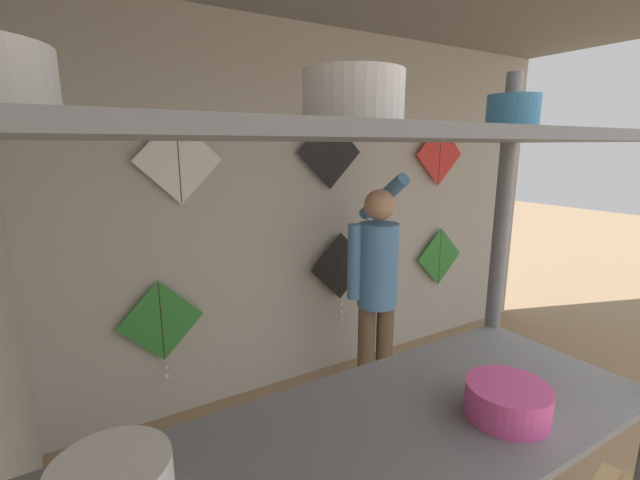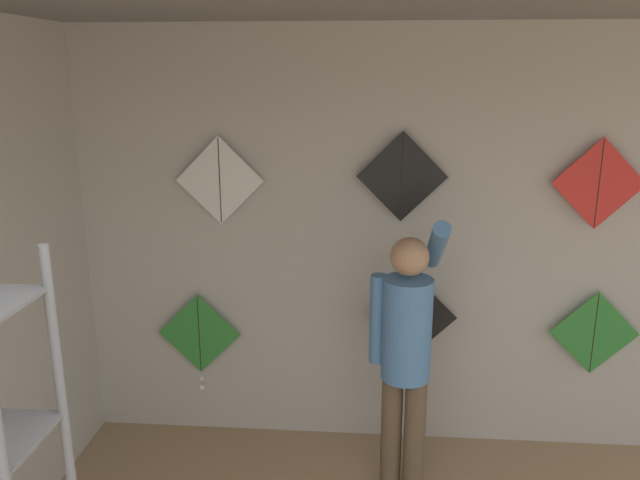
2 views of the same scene
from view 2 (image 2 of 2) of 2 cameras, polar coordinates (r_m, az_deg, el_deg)
The scene contains 8 objects.
back_panel at distance 4.14m, azimuth 6.95°, elevation -0.44°, with size 5.00×0.06×2.80m, color #BCB7AD.
shopkeeper at distance 3.66m, azimuth 7.86°, elevation -9.66°, with size 0.42×0.55×1.74m.
kite_0 at distance 4.43m, azimuth -10.97°, elevation -8.69°, with size 0.57×0.04×0.71m.
kite_1 at distance 4.23m, azimuth 8.52°, elevation -7.44°, with size 0.57×0.04×0.78m.
kite_2 at distance 4.49m, azimuth 23.77°, elevation -7.80°, with size 0.57×0.01×0.57m.
kite_3 at distance 4.07m, azimuth -9.15°, elevation 5.38°, with size 0.57×0.01×0.57m.
kite_4 at distance 3.95m, azimuth 7.50°, elevation 5.76°, with size 0.57×0.01×0.57m.
kite_5 at distance 4.19m, azimuth 24.14°, elevation 4.72°, with size 0.57×0.01×0.57m.
Camera 2 is at (-0.19, -0.62, 2.51)m, focal length 35.00 mm.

